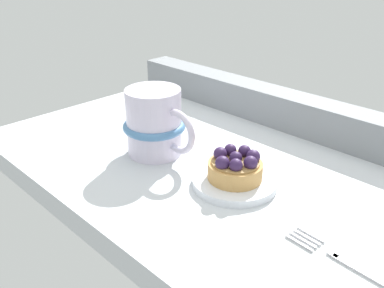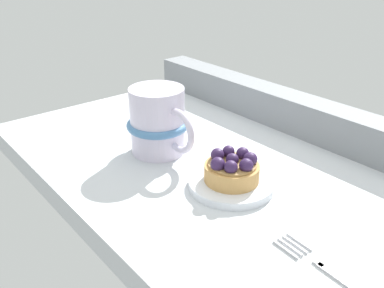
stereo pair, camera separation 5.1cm
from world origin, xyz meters
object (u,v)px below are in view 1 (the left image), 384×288
raspberry_tart (235,167)px  dessert_fork (361,270)px  coffee_mug (155,123)px  dessert_plate (234,181)px

raspberry_tart → dessert_fork: bearing=-11.6°
raspberry_tart → coffee_mug: size_ratio=0.55×
dessert_plate → dessert_fork: (19.75, -4.03, -0.21)cm
dessert_plate → raspberry_tart: size_ratio=1.57×
raspberry_tart → coffee_mug: coffee_mug is taller
dessert_fork → dessert_plate: bearing=168.5°
dessert_plate → raspberry_tart: bearing=7.9°
coffee_mug → dessert_fork: coffee_mug is taller
raspberry_tart → dessert_plate: bearing=-172.1°
coffee_mug → dessert_fork: (34.54, -2.78, -4.80)cm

